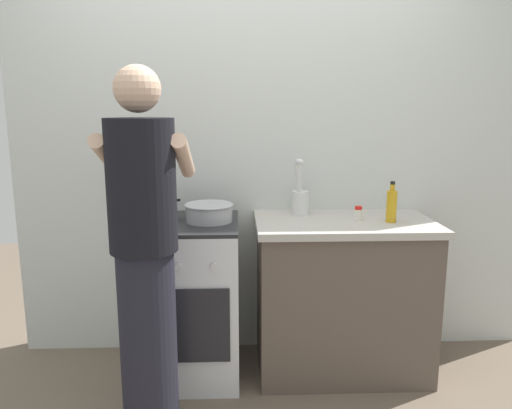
{
  "coord_description": "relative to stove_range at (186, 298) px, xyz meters",
  "views": [
    {
      "loc": [
        -0.05,
        -2.54,
        1.52
      ],
      "look_at": [
        0.05,
        0.12,
        1.0
      ],
      "focal_mm": 34.73,
      "sensor_mm": 36.0,
      "label": 1
    }
  ],
  "objects": [
    {
      "name": "spice_bottle",
      "position": [
        0.98,
        0.0,
        0.49
      ],
      "size": [
        0.04,
        0.04,
        0.08
      ],
      "color": "silver",
      "rests_on": "countertop"
    },
    {
      "name": "oil_bottle",
      "position": [
        1.14,
        -0.05,
        0.54
      ],
      "size": [
        0.06,
        0.06,
        0.23
      ],
      "color": "gold",
      "rests_on": "countertop"
    },
    {
      "name": "mixing_bowl",
      "position": [
        0.14,
        0.01,
        0.5
      ],
      "size": [
        0.27,
        0.27,
        0.1
      ],
      "color": "#B7B7BC",
      "rests_on": "stove_range"
    },
    {
      "name": "back_wall",
      "position": [
        0.55,
        0.35,
        0.8
      ],
      "size": [
        3.2,
        0.1,
        2.5
      ],
      "color": "silver",
      "rests_on": "ground"
    },
    {
      "name": "countertop",
      "position": [
        0.9,
        0.0,
        0.0
      ],
      "size": [
        1.0,
        0.6,
        0.9
      ],
      "color": "brown",
      "rests_on": "ground"
    },
    {
      "name": "person",
      "position": [
        -0.12,
        -0.55,
        0.41
      ],
      "size": [
        0.41,
        0.5,
        1.7
      ],
      "color": "black",
      "rests_on": "ground"
    },
    {
      "name": "utensil_crock",
      "position": [
        0.67,
        0.16,
        0.55
      ],
      "size": [
        0.1,
        0.1,
        0.33
      ],
      "color": "silver",
      "rests_on": "countertop"
    },
    {
      "name": "stove_range",
      "position": [
        0.0,
        0.0,
        0.0
      ],
      "size": [
        0.6,
        0.62,
        0.9
      ],
      "color": "silver",
      "rests_on": "ground"
    },
    {
      "name": "pot",
      "position": [
        -0.14,
        0.03,
        0.51
      ],
      "size": [
        0.24,
        0.18,
        0.12
      ],
      "color": "#38383D",
      "rests_on": "stove_range"
    },
    {
      "name": "ground",
      "position": [
        0.35,
        -0.15,
        -0.45
      ],
      "size": [
        6.0,
        6.0,
        0.0
      ],
      "primitive_type": "plane",
      "color": "#6B5B4C"
    }
  ]
}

